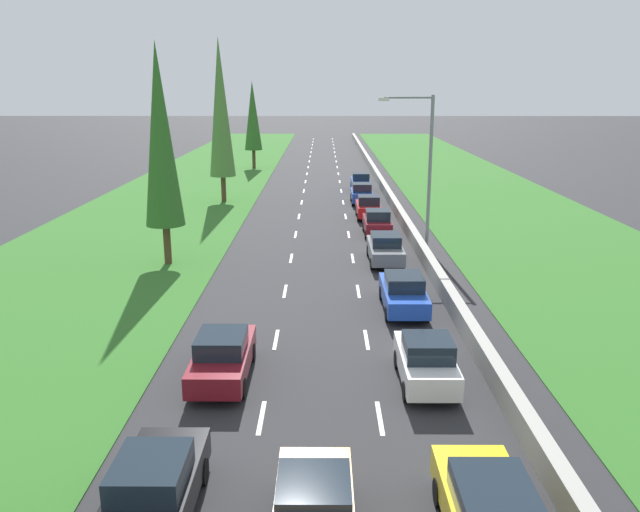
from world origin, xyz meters
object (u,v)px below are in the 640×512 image
(blue_sedan_right_lane, at_px, (403,292))
(blue_hatchback_right_lane_eighth, at_px, (360,182))
(red_hatchback_right_lane, at_px, (368,207))
(maroon_sedan_left_lane, at_px, (223,356))
(maroon_hatchback_right_lane, at_px, (377,223))
(poplar_tree_fourth, at_px, (253,116))
(black_sedan_left_lane, at_px, (153,490))
(white_hatchback_right_lane, at_px, (426,361))
(blue_hatchback_right_lane, at_px, (362,194))
(poplar_tree_second, at_px, (160,136))
(street_light_mast, at_px, (424,161))
(orange_hatchback_centre_lane, at_px, (314,510))
(poplar_tree_third, at_px, (220,108))
(grey_sedan_right_lane, at_px, (385,248))

(blue_sedan_right_lane, bearing_deg, blue_hatchback_right_lane_eighth, 90.06)
(blue_sedan_right_lane, height_order, red_hatchback_right_lane, red_hatchback_right_lane)
(maroon_sedan_left_lane, bearing_deg, blue_sedan_right_lane, 44.80)
(maroon_hatchback_right_lane, xyz_separation_m, poplar_tree_fourth, (-11.75, 34.89, 5.26))
(poplar_tree_fourth, bearing_deg, black_sedan_left_lane, -85.98)
(black_sedan_left_lane, bearing_deg, poplar_tree_fourth, 94.02)
(maroon_sedan_left_lane, distance_m, poplar_tree_fourth, 56.62)
(white_hatchback_right_lane, xyz_separation_m, poplar_tree_fourth, (-11.58, 56.56, 5.26))
(black_sedan_left_lane, relative_size, blue_hatchback_right_lane, 1.15)
(poplar_tree_second, bearing_deg, blue_sedan_right_lane, -31.65)
(maroon_hatchback_right_lane, distance_m, poplar_tree_fourth, 37.19)
(red_hatchback_right_lane, height_order, street_light_mast, street_light_mast)
(blue_hatchback_right_lane, distance_m, poplar_tree_fourth, 26.44)
(maroon_hatchback_right_lane, distance_m, blue_hatchback_right_lane_eighth, 18.12)
(blue_hatchback_right_lane, bearing_deg, black_sedan_left_lane, -99.82)
(orange_hatchback_centre_lane, bearing_deg, white_hatchback_right_lane, 64.88)
(street_light_mast, bearing_deg, blue_sedan_right_lane, -102.33)
(maroon_hatchback_right_lane, height_order, street_light_mast, street_light_mast)
(maroon_sedan_left_lane, xyz_separation_m, orange_hatchback_centre_lane, (3.16, -7.96, 0.02))
(black_sedan_left_lane, height_order, street_light_mast, street_light_mast)
(blue_sedan_right_lane, bearing_deg, black_sedan_left_lane, -117.36)
(white_hatchback_right_lane, distance_m, blue_hatchback_right_lane_eighth, 39.79)
(poplar_tree_third, bearing_deg, grey_sedan_right_lane, -58.20)
(maroon_hatchback_right_lane, bearing_deg, poplar_tree_second, -149.63)
(blue_sedan_right_lane, distance_m, poplar_tree_second, 15.40)
(black_sedan_left_lane, height_order, blue_sedan_right_lane, same)
(blue_sedan_right_lane, distance_m, blue_hatchback_right_lane_eighth, 32.60)
(blue_sedan_right_lane, xyz_separation_m, red_hatchback_right_lane, (-0.17, 20.00, 0.02))
(blue_sedan_right_lane, height_order, blue_hatchback_right_lane, blue_hatchback_right_lane)
(white_hatchback_right_lane, xyz_separation_m, street_light_mast, (2.54, 18.19, 4.40))
(grey_sedan_right_lane, relative_size, maroon_sedan_left_lane, 1.00)
(poplar_tree_third, height_order, poplar_tree_fourth, poplar_tree_third)
(red_hatchback_right_lane, distance_m, blue_hatchback_right_lane_eighth, 12.60)
(blue_sedan_right_lane, bearing_deg, poplar_tree_second, 148.35)
(maroon_hatchback_right_lane, bearing_deg, blue_sedan_right_lane, -90.15)
(grey_sedan_right_lane, relative_size, blue_hatchback_right_lane, 1.15)
(white_hatchback_right_lane, height_order, blue_hatchback_right_lane, same)
(black_sedan_left_lane, bearing_deg, maroon_hatchback_right_lane, 75.64)
(red_hatchback_right_lane, xyz_separation_m, poplar_tree_third, (-11.71, 6.82, 6.88))
(white_hatchback_right_lane, relative_size, poplar_tree_third, 0.29)
(black_sedan_left_lane, relative_size, white_hatchback_right_lane, 1.15)
(maroon_hatchback_right_lane, xyz_separation_m, poplar_tree_second, (-12.06, -7.07, 6.10))
(poplar_tree_fourth, bearing_deg, maroon_sedan_left_lane, -85.03)
(orange_hatchback_centre_lane, bearing_deg, red_hatchback_right_lane, 84.23)
(red_hatchback_right_lane, bearing_deg, grey_sedan_right_lane, -89.51)
(white_hatchback_right_lane, bearing_deg, maroon_sedan_left_lane, 176.56)
(blue_hatchback_right_lane_eighth, bearing_deg, poplar_tree_fourth, 124.86)
(orange_hatchback_centre_lane, height_order, poplar_tree_third, poplar_tree_third)
(blue_hatchback_right_lane, bearing_deg, maroon_sedan_left_lane, -101.22)
(white_hatchback_right_lane, bearing_deg, street_light_mast, 82.04)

